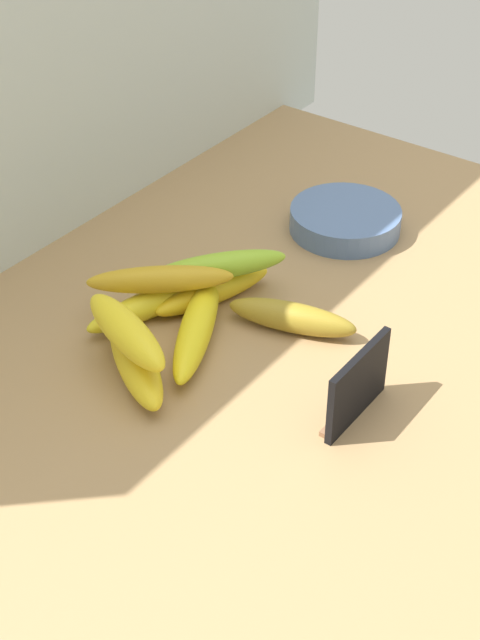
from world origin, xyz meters
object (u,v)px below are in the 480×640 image
at_px(banana_7, 160,279).
at_px(fruit_bowl, 345,220).
at_px(banana_1, 197,327).
at_px(banana_3, 155,302).
at_px(banana_6, 126,331).
at_px(chalkboard_sign, 357,387).
at_px(banana_5, 219,266).
at_px(banana_0, 136,361).
at_px(banana_2, 292,317).
at_px(banana_4, 213,291).

bearing_deg(banana_7, fruit_bowl, -14.39).
distance_m(banana_1, banana_7, 0.07).
xyz_separation_m(banana_3, banana_6, (-0.11, -0.05, 0.05)).
height_order(chalkboard_sign, banana_5, chalkboard_sign).
height_order(banana_0, banana_3, banana_0).
distance_m(banana_0, banana_6, 0.04).
distance_m(banana_2, banana_7, 0.16).
bearing_deg(banana_0, banana_5, 5.06).
height_order(chalkboard_sign, banana_2, chalkboard_sign).
bearing_deg(banana_3, banana_1, -98.48).
height_order(banana_1, banana_2, banana_1).
bearing_deg(banana_2, banana_1, 136.53).
relative_size(chalkboard_sign, banana_3, 0.58).
height_order(fruit_bowl, banana_5, banana_5).
bearing_deg(banana_6, chalkboard_sign, -68.28).
bearing_deg(banana_1, banana_4, 24.12).
xyz_separation_m(banana_0, banana_3, (0.10, 0.06, -0.00)).
height_order(banana_1, banana_4, banana_1).
bearing_deg(banana_2, banana_0, 152.27).
relative_size(banana_5, banana_7, 0.96).
bearing_deg(fruit_bowl, banana_7, 165.61).
xyz_separation_m(banana_2, banana_5, (-0.00, 0.11, 0.03)).
relative_size(banana_0, banana_5, 0.99).
relative_size(chalkboard_sign, fruit_bowl, 0.72).
bearing_deg(banana_2, banana_3, 115.10).
bearing_deg(chalkboard_sign, fruit_bowl, 33.05).
height_order(banana_4, banana_6, banana_6).
xyz_separation_m(banana_4, banana_7, (-0.06, 0.03, 0.03)).
bearing_deg(banana_6, banana_3, 26.86).
xyz_separation_m(banana_1, banana_2, (0.08, -0.08, -0.00)).
height_order(chalkboard_sign, banana_3, chalkboard_sign).
relative_size(fruit_bowl, banana_4, 0.93).
height_order(banana_5, banana_6, banana_6).
bearing_deg(banana_2, banana_6, 151.16).
bearing_deg(fruit_bowl, banana_4, 170.12).
height_order(banana_3, banana_6, banana_6).
relative_size(banana_2, banana_6, 1.02).
bearing_deg(banana_3, chalkboard_sign, -92.53).
distance_m(banana_2, banana_4, 0.11).
distance_m(banana_0, banana_4, 0.16).
bearing_deg(banana_4, banana_7, 148.66).
relative_size(banana_4, banana_5, 0.97).
distance_m(banana_2, banana_5, 0.11).
distance_m(fruit_bowl, banana_2, 0.24).
height_order(banana_4, banana_5, banana_5).
xyz_separation_m(banana_0, banana_5, (0.17, 0.02, 0.03)).
bearing_deg(banana_4, banana_2, -84.49).
bearing_deg(fruit_bowl, banana_6, 175.79).
bearing_deg(banana_7, banana_5, -29.53).
distance_m(chalkboard_sign, banana_5, 0.26).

